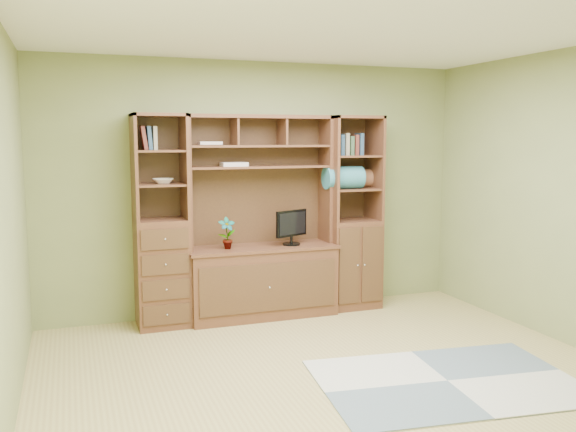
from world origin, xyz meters
name	(u,v)px	position (x,y,z in m)	size (l,w,h in m)	color
room	(337,209)	(0.00, 0.00, 1.30)	(4.60, 4.10, 2.64)	tan
center_hutch	(262,217)	(-0.05, 1.73, 1.02)	(1.54, 0.53, 2.05)	#532E1D
left_tower	(161,221)	(-1.05, 1.77, 1.02)	(0.50, 0.45, 2.05)	#532E1D
right_tower	(352,213)	(0.98, 1.77, 1.02)	(0.55, 0.45, 2.05)	#532E1D
rug	(447,381)	(0.75, -0.37, 0.01)	(1.92, 1.28, 0.01)	gray
monitor	(291,221)	(0.26, 1.70, 0.98)	(0.40, 0.18, 0.49)	black
orchid	(227,233)	(-0.42, 1.70, 0.89)	(0.17, 0.11, 0.32)	#AF443B
magazines	(234,164)	(-0.31, 1.82, 1.56)	(0.26, 0.19, 0.04)	beige
bowl	(163,181)	(-1.02, 1.77, 1.41)	(0.20, 0.20, 0.05)	silver
blanket_teal	(343,178)	(0.85, 1.73, 1.41)	(0.41, 0.24, 0.24)	#2F707C
blanket_red	(358,178)	(1.09, 1.85, 1.39)	(0.35, 0.20, 0.20)	brown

